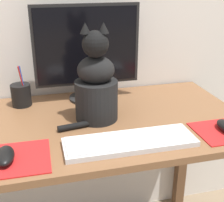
{
  "coord_description": "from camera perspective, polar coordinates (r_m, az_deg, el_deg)",
  "views": [
    {
      "loc": [
        -0.18,
        -1.05,
        1.27
      ],
      "look_at": [
        0.07,
        -0.09,
        0.86
      ],
      "focal_mm": 50.0,
      "sensor_mm": 36.0,
      "label": 1
    }
  ],
  "objects": [
    {
      "name": "keyboard",
      "position": [
        1.03,
        3.3,
        -7.41
      ],
      "size": [
        0.44,
        0.14,
        0.02
      ],
      "rotation": [
        0.0,
        0.0,
        -0.01
      ],
      "color": "silver",
      "rests_on": "desk"
    },
    {
      "name": "cat",
      "position": [
        1.15,
        -2.94,
        2.87
      ],
      "size": [
        0.25,
        0.19,
        0.37
      ],
      "rotation": [
        0.0,
        0.0,
        -0.19
      ],
      "color": "black",
      "rests_on": "desk"
    },
    {
      "name": "mousepad_right",
      "position": [
        1.18,
        19.67,
        -5.19
      ],
      "size": [
        0.2,
        0.18,
        0.0
      ],
      "rotation": [
        0.0,
        0.0,
        0.01
      ],
      "color": "red",
      "rests_on": "desk"
    },
    {
      "name": "monitor",
      "position": [
        1.33,
        -4.59,
        9.13
      ],
      "size": [
        0.45,
        0.17,
        0.41
      ],
      "color": "black",
      "rests_on": "desk"
    },
    {
      "name": "computer_mouse_left",
      "position": [
        0.99,
        -19.0,
        -9.43
      ],
      "size": [
        0.06,
        0.11,
        0.03
      ],
      "color": "black",
      "rests_on": "mousepad_left"
    },
    {
      "name": "desk",
      "position": [
        1.24,
        -4.14,
        -8.43
      ],
      "size": [
        1.21,
        0.64,
        0.75
      ],
      "color": "brown",
      "rests_on": "ground_plane"
    },
    {
      "name": "mousepad_left",
      "position": [
        1.0,
        -17.66,
        -10.09
      ],
      "size": [
        0.22,
        0.2,
        0.0
      ],
      "rotation": [
        0.0,
        0.0,
        -0.02
      ],
      "color": "red",
      "rests_on": "desk"
    },
    {
      "name": "pen_cup",
      "position": [
        1.36,
        -16.27,
        1.1
      ],
      "size": [
        0.08,
        0.08,
        0.18
      ],
      "color": "black",
      "rests_on": "desk"
    }
  ]
}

